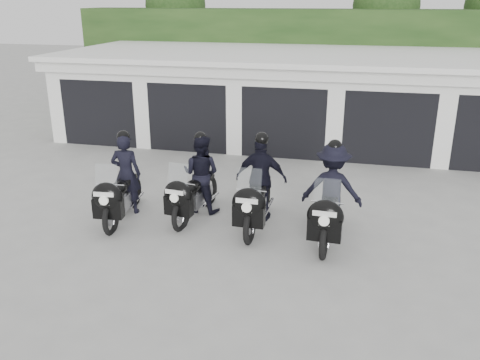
% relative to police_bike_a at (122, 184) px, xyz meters
% --- Properties ---
extents(ground, '(80.00, 80.00, 0.00)m').
position_rel_police_bike_a_xyz_m(ground, '(2.81, -0.08, -0.80)').
color(ground, '#A2A29C').
rests_on(ground, ground).
extents(garage_block, '(16.40, 6.80, 2.96)m').
position_rel_police_bike_a_xyz_m(garage_block, '(2.81, 7.98, 0.62)').
color(garage_block, silver).
rests_on(garage_block, ground).
extents(background_vegetation, '(20.00, 3.90, 5.80)m').
position_rel_police_bike_a_xyz_m(background_vegetation, '(3.18, 12.84, 1.97)').
color(background_vegetation, '#183312').
rests_on(background_vegetation, ground).
extents(police_bike_a, '(0.84, 2.32, 2.02)m').
position_rel_police_bike_a_xyz_m(police_bike_a, '(0.00, 0.00, 0.00)').
color(police_bike_a, black).
rests_on(police_bike_a, ground).
extents(police_bike_b, '(0.98, 2.26, 1.97)m').
position_rel_police_bike_a_xyz_m(police_bike_b, '(1.59, 0.60, 0.03)').
color(police_bike_b, black).
rests_on(police_bike_b, ground).
extents(police_bike_c, '(1.14, 2.40, 2.09)m').
position_rel_police_bike_a_xyz_m(police_bike_c, '(3.05, 0.42, 0.08)').
color(police_bike_c, black).
rests_on(police_bike_c, ground).
extents(police_bike_d, '(1.28, 2.41, 2.10)m').
position_rel_police_bike_a_xyz_m(police_bike_d, '(4.61, 0.15, 0.09)').
color(police_bike_d, black).
rests_on(police_bike_d, ground).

